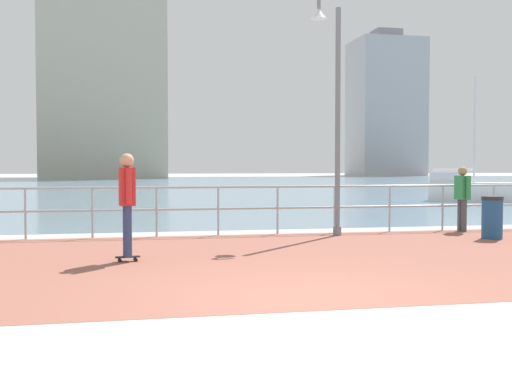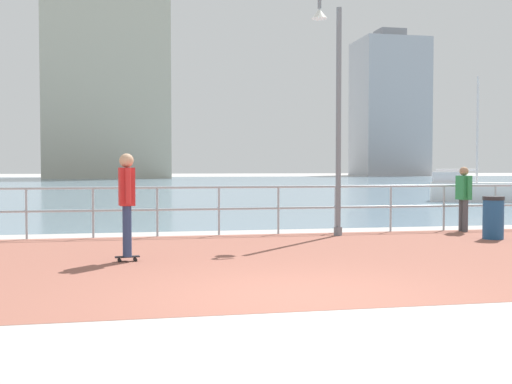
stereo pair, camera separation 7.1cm
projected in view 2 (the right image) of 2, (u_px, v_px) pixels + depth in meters
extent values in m
plane|color=#ADAAA5|center=(160.00, 188.00, 46.61)|extent=(220.00, 220.00, 0.00)
cube|color=#935647|center=(250.00, 259.00, 10.48)|extent=(28.00, 7.69, 0.01)
cube|color=#6B899E|center=(154.00, 184.00, 58.36)|extent=(180.00, 88.00, 0.00)
cylinder|color=#9EADB7|center=(26.00, 214.00, 13.41)|extent=(0.05, 0.05, 1.11)
cylinder|color=#9EADB7|center=(93.00, 213.00, 13.69)|extent=(0.05, 0.05, 1.11)
cylinder|color=#9EADB7|center=(157.00, 212.00, 13.96)|extent=(0.05, 0.05, 1.11)
cylinder|color=#9EADB7|center=(219.00, 211.00, 14.23)|extent=(0.05, 0.05, 1.11)
cylinder|color=#9EADB7|center=(278.00, 210.00, 14.50)|extent=(0.05, 0.05, 1.11)
cylinder|color=#9EADB7|center=(336.00, 210.00, 14.77)|extent=(0.05, 0.05, 1.11)
cylinder|color=#9EADB7|center=(391.00, 209.00, 15.04)|extent=(0.05, 0.05, 1.11)
cylinder|color=#9EADB7|center=(444.00, 208.00, 15.31)|extent=(0.05, 0.05, 1.11)
cylinder|color=#9EADB7|center=(495.00, 207.00, 15.58)|extent=(0.05, 0.05, 1.11)
cylinder|color=#9EADB7|center=(219.00, 187.00, 14.21)|extent=(25.20, 0.06, 0.06)
cylinder|color=#9EADB7|center=(219.00, 209.00, 14.23)|extent=(25.20, 0.06, 0.06)
cylinder|color=slate|center=(338.00, 231.00, 14.17)|extent=(0.19, 0.19, 0.20)
cylinder|color=slate|center=(339.00, 122.00, 14.07)|extent=(0.12, 0.12, 5.16)
cylinder|color=slate|center=(320.00, 5.00, 13.70)|extent=(0.11, 0.11, 0.17)
cone|color=silver|center=(320.00, 14.00, 13.71)|extent=(0.36, 0.36, 0.22)
cylinder|color=black|center=(135.00, 259.00, 10.33)|extent=(0.06, 0.04, 0.06)
cylinder|color=black|center=(135.00, 260.00, 10.25)|extent=(0.06, 0.04, 0.06)
cylinder|color=black|center=(119.00, 260.00, 10.25)|extent=(0.06, 0.04, 0.06)
cylinder|color=black|center=(120.00, 260.00, 10.17)|extent=(0.06, 0.04, 0.06)
cube|color=black|center=(127.00, 257.00, 10.25)|extent=(0.41, 0.16, 0.02)
cylinder|color=navy|center=(127.00, 230.00, 10.31)|extent=(0.14, 0.14, 0.84)
cylinder|color=navy|center=(128.00, 231.00, 10.16)|extent=(0.14, 0.14, 0.84)
cube|color=red|center=(127.00, 187.00, 10.20)|extent=(0.28, 0.37, 0.63)
cylinder|color=red|center=(125.00, 185.00, 10.42)|extent=(0.10, 0.10, 0.59)
cylinder|color=red|center=(128.00, 186.00, 9.98)|extent=(0.10, 0.10, 0.59)
sphere|color=tan|center=(126.00, 160.00, 10.19)|extent=(0.23, 0.23, 0.23)
cylinder|color=#4C4C51|center=(461.00, 215.00, 15.12)|extent=(0.14, 0.14, 0.78)
cylinder|color=#4C4C51|center=(465.00, 216.00, 14.96)|extent=(0.14, 0.14, 0.78)
cube|color=#2D8C4C|center=(464.00, 188.00, 15.01)|extent=(0.26, 0.36, 0.58)
cylinder|color=#2D8C4C|center=(458.00, 187.00, 15.23)|extent=(0.10, 0.10, 0.55)
cylinder|color=#2D8C4C|center=(469.00, 187.00, 14.79)|extent=(0.10, 0.10, 0.55)
sphere|color=#A37A5B|center=(464.00, 171.00, 15.00)|extent=(0.22, 0.22, 0.22)
cylinder|color=navy|center=(493.00, 220.00, 13.46)|extent=(0.44, 0.44, 0.85)
cylinder|color=#262628|center=(494.00, 198.00, 13.44)|extent=(0.46, 0.46, 0.08)
cube|color=white|center=(477.00, 192.00, 28.26)|extent=(4.20, 2.83, 0.87)
cube|color=silver|center=(449.00, 177.00, 28.51)|extent=(1.69, 1.41, 0.48)
cylinder|color=silver|center=(477.00, 130.00, 28.14)|extent=(0.10, 0.10, 4.82)
cylinder|color=silver|center=(456.00, 170.00, 28.42)|extent=(1.69, 0.83, 0.08)
cube|color=#B2AD99|center=(109.00, 80.00, 90.37)|extent=(17.29, 13.65, 28.52)
cube|color=#A3A8B2|center=(389.00, 108.00, 118.94)|extent=(12.61, 10.78, 25.79)
cube|color=slate|center=(390.00, 35.00, 118.39)|extent=(5.04, 4.31, 2.00)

